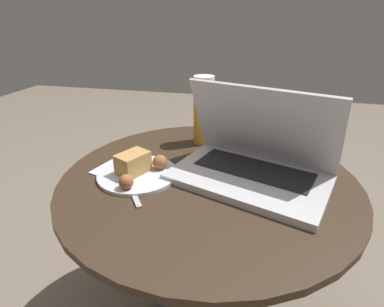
{
  "coord_description": "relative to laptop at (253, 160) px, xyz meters",
  "views": [
    {
      "loc": [
        0.11,
        -0.67,
        0.93
      ],
      "look_at": [
        -0.04,
        -0.02,
        0.61
      ],
      "focal_mm": 28.0,
      "sensor_mm": 36.0,
      "label": 1
    }
  ],
  "objects": [
    {
      "name": "beer_glass",
      "position": [
        -0.17,
        0.2,
        0.06
      ],
      "size": [
        0.06,
        0.06,
        0.21
      ],
      "color": "gold",
      "rests_on": "table"
    },
    {
      "name": "fork",
      "position": [
        -0.3,
        -0.1,
        -0.05
      ],
      "size": [
        0.13,
        0.17,
        0.0
      ],
      "color": "#B2B2B7",
      "rests_on": "table"
    },
    {
      "name": "snack_plate",
      "position": [
        -0.29,
        -0.06,
        -0.03
      ],
      "size": [
        0.21,
        0.21,
        0.06
      ],
      "color": "silver",
      "rests_on": "table"
    },
    {
      "name": "laptop",
      "position": [
        0.0,
        0.0,
        0.0
      ],
      "size": [
        0.43,
        0.35,
        0.23
      ],
      "color": "silver",
      "rests_on": "table"
    },
    {
      "name": "table",
      "position": [
        -0.11,
        -0.02,
        -0.17
      ],
      "size": [
        0.76,
        0.76,
        0.54
      ],
      "color": "#515156",
      "rests_on": "ground_plane"
    },
    {
      "name": "napkin",
      "position": [
        -0.31,
        -0.04,
        -0.05
      ],
      "size": [
        0.23,
        0.19,
        0.0
      ],
      "color": "white",
      "rests_on": "table"
    }
  ]
}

